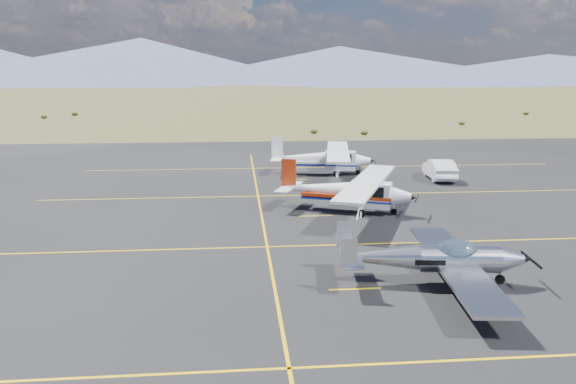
# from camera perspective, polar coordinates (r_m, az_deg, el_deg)

# --- Properties ---
(ground) EXTENTS (1600.00, 1600.00, 0.00)m
(ground) POSITION_cam_1_polar(r_m,az_deg,el_deg) (25.33, 11.90, -6.48)
(ground) COLOR #383D1C
(ground) RESTS_ON ground
(apron) EXTENTS (72.00, 72.00, 0.02)m
(apron) POSITION_cam_1_polar(r_m,az_deg,el_deg) (31.80, 8.24, -2.54)
(apron) COLOR black
(apron) RESTS_ON ground
(aircraft_low_wing) EXTENTS (7.09, 9.83, 2.13)m
(aircraft_low_wing) POSITION_cam_1_polar(r_m,az_deg,el_deg) (22.16, 14.87, -6.56)
(aircraft_low_wing) COLOR #BBBDC2
(aircraft_low_wing) RESTS_ON apron
(aircraft_cessna) EXTENTS (8.32, 11.19, 2.92)m
(aircraft_cessna) POSITION_cam_1_polar(r_m,az_deg,el_deg) (32.57, 6.03, 0.21)
(aircraft_cessna) COLOR white
(aircraft_cessna) RESTS_ON apron
(aircraft_plain) EXTENTS (7.21, 11.86, 2.99)m
(aircraft_plain) POSITION_cam_1_polar(r_m,az_deg,el_deg) (44.55, 3.56, 3.47)
(aircraft_plain) COLOR white
(aircraft_plain) RESTS_ON apron
(sedan) EXTENTS (2.14, 4.86, 1.55)m
(sedan) POSITION_cam_1_polar(r_m,az_deg,el_deg) (44.01, 15.14, 2.26)
(sedan) COLOR white
(sedan) RESTS_ON apron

